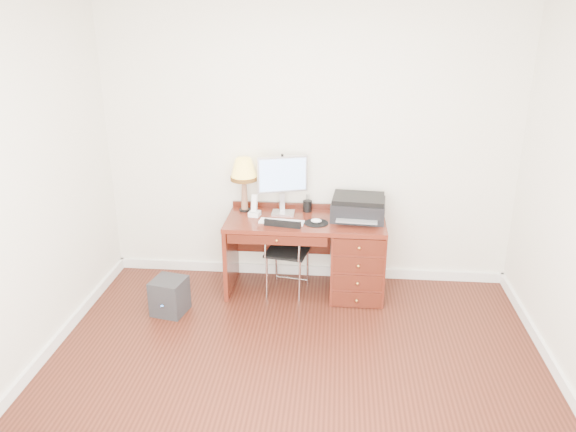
# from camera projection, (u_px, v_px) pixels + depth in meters

# --- Properties ---
(ground) EXTENTS (4.00, 4.00, 0.00)m
(ground) POSITION_uv_depth(u_px,v_px,m) (293.00, 377.00, 4.26)
(ground) COLOR #36140C
(ground) RESTS_ON ground
(room_shell) EXTENTS (4.00, 4.00, 4.00)m
(room_shell) POSITION_uv_depth(u_px,v_px,m) (299.00, 327.00, 4.83)
(room_shell) COLOR white
(room_shell) RESTS_ON ground
(desk) EXTENTS (1.50, 0.67, 0.75)m
(desk) POSITION_uv_depth(u_px,v_px,m) (339.00, 253.00, 5.40)
(desk) COLOR #5D1F13
(desk) RESTS_ON ground
(monitor) EXTENTS (0.48, 0.23, 0.56)m
(monitor) POSITION_uv_depth(u_px,v_px,m) (283.00, 178.00, 5.35)
(monitor) COLOR silver
(monitor) RESTS_ON desk
(keyboard) EXTENTS (0.43, 0.16, 0.02)m
(keyboard) POSITION_uv_depth(u_px,v_px,m) (282.00, 222.00, 5.22)
(keyboard) COLOR white
(keyboard) RESTS_ON desk
(mouse_pad) EXTENTS (0.23, 0.23, 0.05)m
(mouse_pad) POSITION_uv_depth(u_px,v_px,m) (316.00, 222.00, 5.20)
(mouse_pad) COLOR black
(mouse_pad) RESTS_ON desk
(printer) EXTENTS (0.53, 0.42, 0.22)m
(printer) POSITION_uv_depth(u_px,v_px,m) (358.00, 207.00, 5.29)
(printer) COLOR black
(printer) RESTS_ON desk
(leg_lamp) EXTENTS (0.26, 0.26, 0.53)m
(leg_lamp) POSITION_uv_depth(u_px,v_px,m) (244.00, 173.00, 5.38)
(leg_lamp) COLOR black
(leg_lamp) RESTS_ON desk
(phone) EXTENTS (0.12, 0.12, 0.21)m
(phone) POSITION_uv_depth(u_px,v_px,m) (254.00, 210.00, 5.36)
(phone) COLOR white
(phone) RESTS_ON desk
(pen_cup) EXTENTS (0.09, 0.09, 0.11)m
(pen_cup) POSITION_uv_depth(u_px,v_px,m) (307.00, 206.00, 5.48)
(pen_cup) COLOR black
(pen_cup) RESTS_ON desk
(chair) EXTENTS (0.44, 0.44, 0.81)m
(chair) POSITION_uv_depth(u_px,v_px,m) (287.00, 248.00, 5.31)
(chair) COLOR black
(chair) RESTS_ON ground
(equipment_box) EXTENTS (0.34, 0.34, 0.33)m
(equipment_box) POSITION_uv_depth(u_px,v_px,m) (170.00, 296.00, 5.11)
(equipment_box) COLOR black
(equipment_box) RESTS_ON ground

